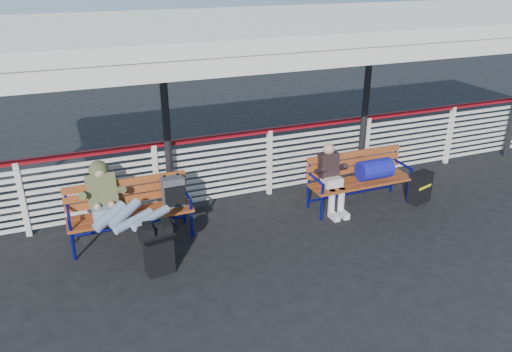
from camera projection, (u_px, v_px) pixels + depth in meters
name	position (u px, v px, depth m)	size (l,w,h in m)	color
ground	(320.00, 244.00, 7.40)	(60.00, 60.00, 0.00)	black
fence	(269.00, 159.00, 8.76)	(12.08, 0.08, 1.24)	silver
canopy	(301.00, 26.00, 6.94)	(12.60, 3.60, 3.16)	silver
luggage_stack	(158.00, 246.00, 6.58)	(0.48, 0.32, 0.75)	black
bench_left	(143.00, 201.00, 7.39)	(1.80, 0.56, 0.92)	#AC4B21
bench_right	(366.00, 172.00, 8.42)	(1.80, 0.56, 0.92)	#AC4B21
traveler_man	(122.00, 210.00, 6.94)	(0.94, 1.64, 0.77)	#8193AD
companion_person	(332.00, 178.00, 8.18)	(0.32, 0.66, 1.15)	beige
suitcase_side	(420.00, 187.00, 8.60)	(0.44, 0.34, 0.55)	black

